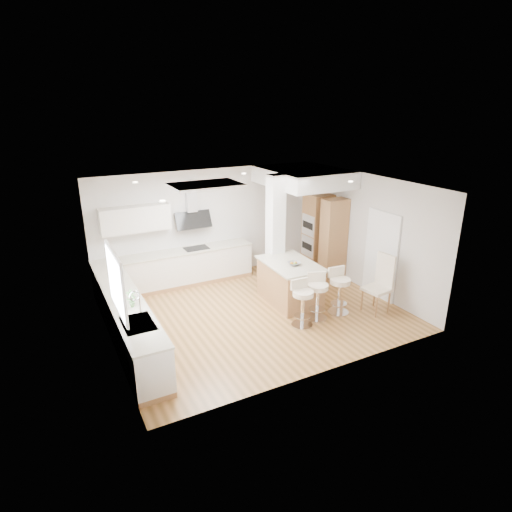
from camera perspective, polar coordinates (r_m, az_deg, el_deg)
ground at (r=9.46m, az=-0.18°, el=-7.50°), size 6.00×6.00×0.00m
ceiling at (r=9.46m, az=-0.18°, el=-7.50°), size 6.00×5.00×0.02m
wall_back at (r=11.09m, az=-6.19°, el=4.30°), size 6.00×0.04×2.80m
wall_left at (r=8.06m, az=-19.47°, el=-2.76°), size 0.04×5.00×2.80m
wall_right at (r=10.57m, az=14.41°, el=3.01°), size 0.04×5.00×2.80m
skylight at (r=8.77m, az=-6.69°, el=9.37°), size 4.10×2.10×0.06m
window_left at (r=7.13m, az=-18.22°, el=-3.01°), size 0.06×1.28×1.07m
doorway_right at (r=10.26m, az=16.32°, el=-0.03°), size 0.05×1.00×2.10m
counter_left at (r=8.69m, az=-17.05°, el=-7.66°), size 0.63×4.50×1.35m
counter_back at (r=10.76m, az=-10.02°, el=-0.31°), size 3.62×0.63×2.50m
pillar at (r=10.18m, az=2.59°, el=3.00°), size 0.35×0.35×2.80m
soffit at (r=10.83m, az=6.35°, el=10.43°), size 1.78×2.20×0.40m
oven_column at (r=11.37m, az=8.96°, el=2.73°), size 0.63×1.21×2.10m
peninsula at (r=9.79m, az=4.53°, el=-3.47°), size 1.09×1.60×1.02m
bar_stool_a at (r=8.75m, az=6.19°, el=-5.96°), size 0.46×0.46×0.99m
bar_stool_b at (r=9.07m, az=8.18°, el=-5.02°), size 0.58×0.58×1.00m
bar_stool_c at (r=9.38m, az=11.02°, el=-4.25°), size 0.49×0.49×1.02m
dining_chair at (r=9.66m, az=16.31°, el=-3.23°), size 0.56×0.56×1.30m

